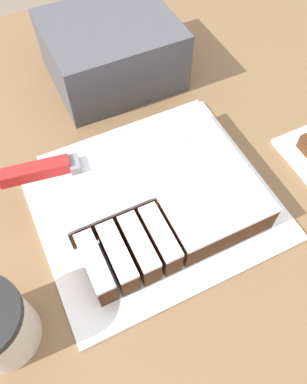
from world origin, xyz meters
The scene contains 6 objects.
ground_plane centered at (0.00, 0.00, 0.00)m, with size 8.00×8.00×0.00m, color #7F705B.
countertop centered at (0.00, 0.00, 0.47)m, with size 1.40×1.10×0.93m.
cake_board centered at (0.05, -0.08, 0.94)m, with size 0.37×0.33×0.01m.
cake centered at (0.05, -0.07, 0.97)m, with size 0.29×0.25×0.06m.
knife centered at (-0.07, 0.00, 1.00)m, with size 0.30×0.07×0.02m.
storage_box centered at (0.11, 0.24, 0.99)m, with size 0.24×0.21×0.12m.
Camera 1 is at (-0.09, -0.36, 1.46)m, focal length 35.00 mm.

